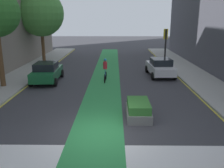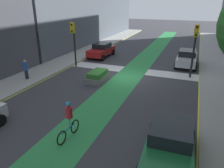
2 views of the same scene
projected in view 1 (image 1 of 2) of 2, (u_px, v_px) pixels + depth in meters
ground_plane at (102, 133)px, 10.83m from camera, size 120.00×120.00×0.00m
bike_lane_paint at (97, 133)px, 10.83m from camera, size 2.40×60.00×0.01m
crosswalk_band at (99, 158)px, 8.89m from camera, size 12.00×1.80×0.01m
traffic_signal_far_right at (165, 42)px, 23.01m from camera, size 0.35×0.52×3.94m
car_green_left_far at (47, 72)px, 19.33m from camera, size 2.17×4.27×1.57m
car_white_right_far at (160, 67)px, 21.29m from camera, size 2.19×4.28×1.57m
cyclist_in_lane at (105, 69)px, 19.41m from camera, size 0.32×1.73×1.86m
street_tree_far at (41, 13)px, 26.71m from camera, size 5.02×5.02×7.79m
median_planter at (138, 110)px, 12.42m from camera, size 1.20×2.13×0.85m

